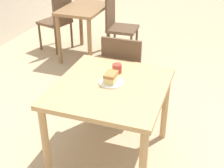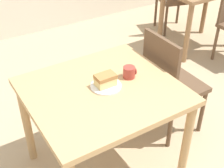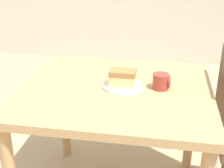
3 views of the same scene
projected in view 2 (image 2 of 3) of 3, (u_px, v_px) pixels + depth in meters
name	position (u px, v px, depth m)	size (l,w,h in m)	color
dining_table_near	(103.00, 102.00, 2.08)	(0.97, 0.89, 0.76)	tan
dining_table_far	(200.00, 1.00, 3.77)	(0.87, 0.58, 0.76)	olive
chair_near_window	(170.00, 82.00, 2.52)	(0.42, 0.42, 0.93)	brown
plate	(106.00, 86.00, 2.03)	(0.20, 0.20, 0.01)	white
cake_slice	(105.00, 80.00, 2.01)	(0.13, 0.09, 0.08)	#E0C67F
coffee_mug	(129.00, 72.00, 2.11)	(0.09, 0.08, 0.08)	#9E382D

